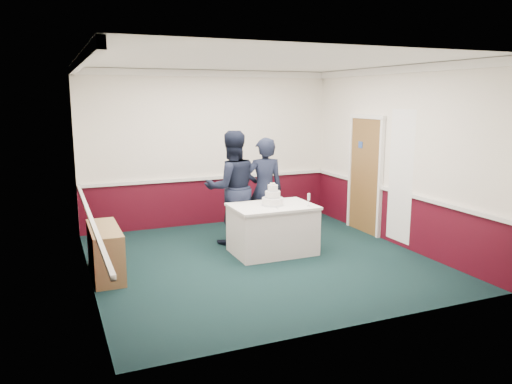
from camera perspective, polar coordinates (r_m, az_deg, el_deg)
name	(u,v)px	position (r m, az deg, el deg)	size (l,w,h in m)	color
ground	(260,260)	(7.83, 0.44, -7.74)	(5.00, 5.00, 0.00)	black
room_shell	(250,130)	(8.04, -0.74, 7.06)	(5.00, 5.00, 3.00)	white
sideboard	(106,251)	(7.39, -16.81, -6.52)	(0.41, 1.20, 0.70)	#9C7A4C
cake_table	(272,229)	(8.07, 1.90, -4.22)	(1.32, 0.92, 0.79)	white
wedding_cake	(273,198)	(7.96, 1.92, -0.74)	(0.35, 0.35, 0.36)	white
cake_knife	(276,208)	(7.79, 2.33, -1.81)	(0.01, 0.22, 0.01)	silver
champagne_flute	(309,198)	(7.93, 6.05, -0.64)	(0.05, 0.05, 0.21)	silver
person_man	(232,188)	(8.50, -2.76, 0.49)	(0.94, 0.74, 1.94)	black
person_woman	(264,190)	(8.62, 0.95, 0.22)	(0.66, 0.44, 1.82)	black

